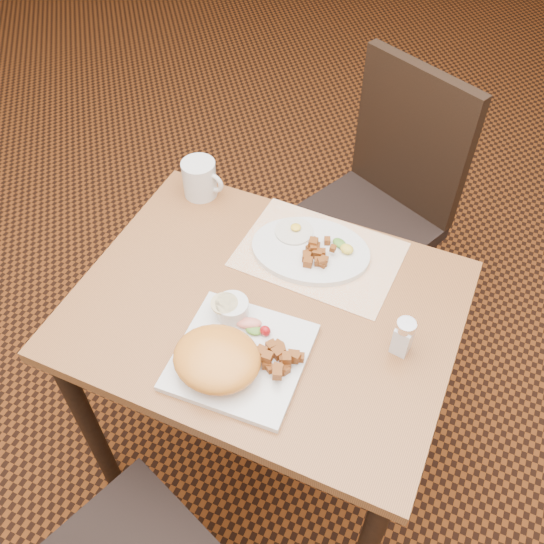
{
  "coord_description": "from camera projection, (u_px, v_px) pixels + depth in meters",
  "views": [
    {
      "loc": [
        0.38,
        -0.81,
        1.89
      ],
      "look_at": [
        -0.0,
        0.05,
        0.82
      ],
      "focal_mm": 40.0,
      "sensor_mm": 36.0,
      "label": 1
    }
  ],
  "objects": [
    {
      "name": "home_fries_sq",
      "position": [
        278.0,
        359.0,
        1.31
      ],
      "size": [
        0.11,
        0.1,
        0.04
      ],
      "color": "#8E4816",
      "rests_on": "plate_square"
    },
    {
      "name": "fried_egg",
      "position": [
        294.0,
        231.0,
        1.58
      ],
      "size": [
        0.1,
        0.1,
        0.02
      ],
      "color": "white",
      "rests_on": "plate_oval"
    },
    {
      "name": "garnish_ov",
      "position": [
        344.0,
        247.0,
        1.53
      ],
      "size": [
        0.07,
        0.06,
        0.02
      ],
      "color": "#387223",
      "rests_on": "plate_oval"
    },
    {
      "name": "placemat",
      "position": [
        319.0,
        254.0,
        1.55
      ],
      "size": [
        0.41,
        0.29,
        0.0
      ],
      "primitive_type": "cube",
      "rotation": [
        0.0,
        0.0,
        -0.04
      ],
      "color": "white",
      "rests_on": "table"
    },
    {
      "name": "salt_shaker",
      "position": [
        403.0,
        336.0,
        1.32
      ],
      "size": [
        0.05,
        0.05,
        0.1
      ],
      "color": "white",
      "rests_on": "table"
    },
    {
      "name": "hollandaise_mound",
      "position": [
        216.0,
        359.0,
        1.29
      ],
      "size": [
        0.19,
        0.17,
        0.07
      ],
      "color": "orange",
      "rests_on": "plate_square"
    },
    {
      "name": "chair_far",
      "position": [
        380.0,
        198.0,
        2.01
      ],
      "size": [
        0.56,
        0.56,
        0.97
      ],
      "rotation": [
        0.0,
        0.0,
        2.72
      ],
      "color": "black",
      "rests_on": "ground"
    },
    {
      "name": "plate_oval",
      "position": [
        310.0,
        250.0,
        1.55
      ],
      "size": [
        0.34,
        0.27,
        0.02
      ],
      "primitive_type": null,
      "rotation": [
        0.0,
        0.0,
        0.16
      ],
      "color": "silver",
      "rests_on": "placemat"
    },
    {
      "name": "ramekin",
      "position": [
        232.0,
        308.0,
        1.39
      ],
      "size": [
        0.09,
        0.08,
        0.04
      ],
      "color": "silver",
      "rests_on": "plate_square"
    },
    {
      "name": "coffee_mug",
      "position": [
        200.0,
        179.0,
        1.67
      ],
      "size": [
        0.12,
        0.09,
        0.11
      ],
      "color": "silver",
      "rests_on": "table"
    },
    {
      "name": "table",
      "position": [
        265.0,
        332.0,
        1.53
      ],
      "size": [
        0.9,
        0.7,
        0.75
      ],
      "color": "#9B5D30",
      "rests_on": "ground"
    },
    {
      "name": "ground",
      "position": [
        267.0,
        444.0,
        2.01
      ],
      "size": [
        8.0,
        8.0,
        0.0
      ],
      "primitive_type": "plane",
      "color": "black",
      "rests_on": "ground"
    },
    {
      "name": "home_fries_ov",
      "position": [
        316.0,
        252.0,
        1.52
      ],
      "size": [
        0.08,
        0.11,
        0.04
      ],
      "color": "#8E4816",
      "rests_on": "plate_oval"
    },
    {
      "name": "plate_square",
      "position": [
        241.0,
        357.0,
        1.34
      ],
      "size": [
        0.29,
        0.29,
        0.02
      ],
      "primitive_type": "cube",
      "rotation": [
        0.0,
        0.0,
        0.05
      ],
      "color": "silver",
      "rests_on": "table"
    },
    {
      "name": "garnish_sq",
      "position": [
        254.0,
        326.0,
        1.37
      ],
      "size": [
        0.09,
        0.05,
        0.03
      ],
      "color": "#387223",
      "rests_on": "plate_square"
    }
  ]
}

